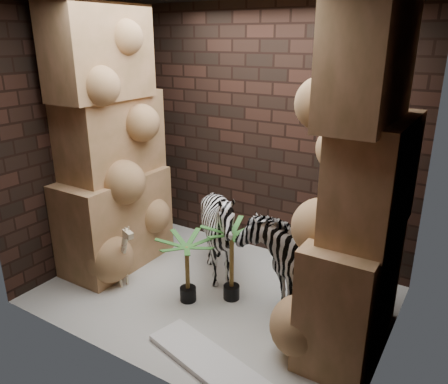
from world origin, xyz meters
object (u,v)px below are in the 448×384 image
Objects in this scene: giraffe_toy at (117,251)px; palm_front at (232,263)px; surfboard at (219,370)px; zebra_left at (220,237)px; zebra_right at (295,241)px; palm_back at (187,270)px.

giraffe_toy is 0.93× the size of palm_front.
surfboard is (0.47, -0.98, -0.40)m from palm_front.
giraffe_toy is 1.29m from palm_front.
zebra_right is at bearing 10.24° from zebra_left.
palm_front reaches higher than giraffe_toy.
zebra_right is 1.68× the size of giraffe_toy.
palm_front is 0.58× the size of surfboard.
palm_front is (1.23, 0.39, 0.03)m from giraffe_toy.
zebra_left is at bearing 136.20° from surfboard.
palm_back is (-0.37, -0.27, -0.06)m from palm_front.
surfboard is (1.70, -0.58, -0.37)m from giraffe_toy.
zebra_right is 0.90× the size of surfboard.
zebra_left is at bearing 141.23° from palm_front.
giraffe_toy is 0.87m from palm_back.
zebra_right is 0.84m from zebra_left.
zebra_left is at bearing -167.19° from zebra_right.
surfboard is at bearing -40.41° from palm_back.
giraffe_toy is at bearing 175.18° from surfboard.
palm_back is at bearing -96.70° from zebra_left.
palm_back is (0.86, 0.12, -0.03)m from giraffe_toy.
zebra_right is at bearing 34.95° from palm_back.
giraffe_toy is at bearing -144.49° from zebra_left.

